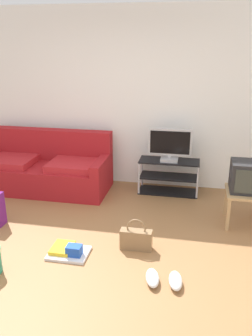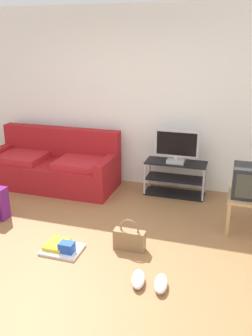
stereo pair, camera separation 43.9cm
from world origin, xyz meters
TOP-DOWN VIEW (x-y plane):
  - ground_plane at (0.00, 0.00)m, footprint 9.00×9.80m
  - wall_back at (0.00, 2.45)m, footprint 9.00×0.10m
  - couch at (-1.16, 1.91)m, footprint 1.99×0.85m
  - tv_stand at (0.74, 2.10)m, footprint 0.89×0.37m
  - flat_tv at (0.74, 2.08)m, footprint 0.63×0.22m
  - side_table at (1.76, 1.29)m, footprint 0.50×0.50m
  - crt_tv at (1.76, 1.30)m, footprint 0.43×0.37m
  - handbag at (0.52, 0.44)m, footprint 0.35×0.12m
  - sneakers_pair at (0.89, -0.11)m, footprint 0.39×0.31m
  - floor_tray at (-0.18, 0.18)m, footprint 0.43×0.34m

SIDE VIEW (x-z plane):
  - ground_plane at x=0.00m, z-range -0.02..0.00m
  - floor_tray at x=-0.18m, z-range -0.03..0.11m
  - sneakers_pair at x=0.89m, z-range 0.00..0.09m
  - handbag at x=0.52m, z-range -0.06..0.31m
  - tv_stand at x=0.74m, z-range 0.00..0.51m
  - couch at x=-1.16m, z-range -0.12..0.76m
  - side_table at x=1.76m, z-range 0.15..0.59m
  - crt_tv at x=1.76m, z-range 0.44..0.81m
  - flat_tv at x=0.74m, z-range 0.51..0.99m
  - wall_back at x=0.00m, z-range 0.00..2.70m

